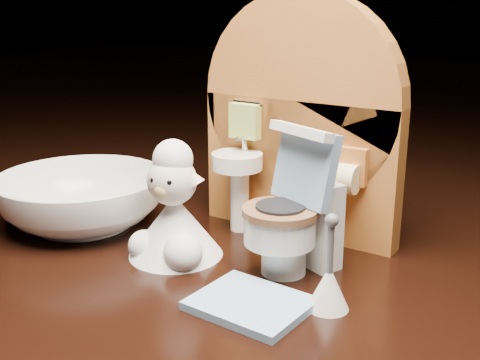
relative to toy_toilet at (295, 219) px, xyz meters
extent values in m
cube|color=black|center=(-0.02, -0.01, -0.08)|extent=(2.50, 2.50, 0.10)
cube|color=#A96026|center=(-0.02, 0.05, 0.01)|extent=(0.13, 0.02, 0.09)
cylinder|color=#A96026|center=(-0.02, 0.05, 0.06)|extent=(0.13, 0.02, 0.13)
cube|color=#A96026|center=(-0.02, 0.05, -0.03)|extent=(0.05, 0.04, 0.01)
cylinder|color=white|center=(-0.06, 0.03, -0.01)|extent=(0.01, 0.01, 0.04)
cylinder|color=white|center=(-0.06, 0.03, 0.02)|extent=(0.03, 0.03, 0.01)
cylinder|color=silver|center=(-0.06, 0.04, 0.03)|extent=(0.00, 0.00, 0.01)
cube|color=#B2C254|center=(-0.06, 0.04, 0.04)|extent=(0.02, 0.01, 0.02)
cube|color=#A96026|center=(0.01, 0.04, 0.02)|extent=(0.02, 0.01, 0.02)
cylinder|color=beige|center=(0.01, 0.04, 0.02)|extent=(0.02, 0.02, 0.02)
cylinder|color=white|center=(0.00, -0.01, -0.02)|extent=(0.02, 0.02, 0.02)
cylinder|color=white|center=(0.00, -0.01, 0.00)|extent=(0.04, 0.04, 0.02)
cylinder|color=brown|center=(0.00, -0.01, 0.01)|extent=(0.04, 0.04, 0.00)
cube|color=white|center=(0.00, 0.01, -0.01)|extent=(0.04, 0.03, 0.05)
cube|color=#84A9CB|center=(0.00, 0.01, 0.03)|extent=(0.04, 0.03, 0.04)
cube|color=white|center=(0.00, 0.00, 0.05)|extent=(0.04, 0.02, 0.01)
cylinder|color=#94A738|center=(0.01, 0.01, 0.03)|extent=(0.01, 0.01, 0.01)
cube|color=#84A9CB|center=(0.00, -0.05, -0.03)|extent=(0.06, 0.05, 0.00)
cone|color=white|center=(0.03, -0.03, -0.02)|extent=(0.02, 0.02, 0.02)
cylinder|color=#59595B|center=(0.03, -0.03, 0.00)|extent=(0.00, 0.00, 0.03)
sphere|color=#59595B|center=(0.03, -0.03, 0.02)|extent=(0.01, 0.01, 0.01)
cone|color=white|center=(-0.07, -0.02, -0.01)|extent=(0.06, 0.06, 0.04)
sphere|color=white|center=(-0.05, -0.03, -0.02)|extent=(0.02, 0.02, 0.02)
sphere|color=white|center=(-0.08, -0.03, -0.02)|extent=(0.02, 0.02, 0.02)
sphere|color=beige|center=(-0.07, -0.02, 0.02)|extent=(0.03, 0.03, 0.03)
sphere|color=tan|center=(-0.07, -0.03, 0.01)|extent=(0.01, 0.01, 0.01)
sphere|color=white|center=(-0.07, -0.02, 0.03)|extent=(0.02, 0.02, 0.02)
cone|color=beige|center=(-0.08, -0.02, 0.02)|extent=(0.01, 0.01, 0.01)
cone|color=beige|center=(-0.05, -0.02, 0.02)|extent=(0.01, 0.01, 0.01)
sphere|color=black|center=(-0.07, -0.03, 0.02)|extent=(0.00, 0.00, 0.00)
sphere|color=black|center=(-0.06, -0.03, 0.02)|extent=(0.00, 0.00, 0.00)
imported|color=white|center=(-0.15, -0.02, -0.01)|extent=(0.13, 0.13, 0.03)
camera|label=1|loc=(0.14, -0.27, 0.12)|focal=45.00mm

